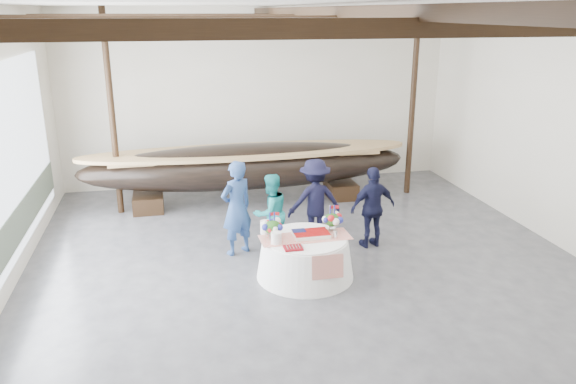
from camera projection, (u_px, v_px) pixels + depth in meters
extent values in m
cube|color=#3D3D42|center=(316.00, 279.00, 9.63)|extent=(10.00, 12.00, 0.01)
cube|color=silver|center=(258.00, 98.00, 14.52)|extent=(10.00, 0.02, 4.50)
cube|color=white|center=(321.00, 3.00, 8.24)|extent=(10.00, 12.00, 0.01)
cube|color=black|center=(423.00, 28.00, 5.07)|extent=(9.80, 0.12, 0.18)
cube|color=black|center=(341.00, 22.00, 7.39)|extent=(9.80, 0.12, 0.18)
cube|color=black|center=(298.00, 20.00, 9.72)|extent=(9.80, 0.12, 0.18)
cube|color=black|center=(271.00, 18.00, 12.04)|extent=(9.80, 0.12, 0.18)
cube|color=black|center=(321.00, 12.00, 8.28)|extent=(0.15, 11.76, 0.15)
cylinder|color=black|center=(112.00, 115.00, 12.16)|extent=(0.14, 0.14, 4.50)
cylinder|color=black|center=(413.00, 104.00, 13.57)|extent=(0.14, 0.14, 4.50)
cube|color=silver|center=(3.00, 168.00, 8.95)|extent=(0.02, 7.00, 3.20)
cube|color=#596654|center=(14.00, 232.00, 9.29)|extent=(0.02, 7.00, 0.60)
cube|color=black|center=(148.00, 202.00, 12.92)|extent=(0.68, 0.87, 0.39)
cube|color=black|center=(341.00, 189.00, 13.85)|extent=(0.68, 0.87, 0.39)
ellipsoid|color=black|center=(247.00, 166.00, 13.16)|extent=(7.72, 1.54, 1.06)
cube|color=#9E7A4C|center=(247.00, 154.00, 13.07)|extent=(6.17, 1.01, 0.06)
cone|color=white|center=(305.00, 258.00, 9.66)|extent=(1.68, 1.68, 0.69)
cylinder|color=white|center=(305.00, 239.00, 9.55)|extent=(1.42, 1.42, 0.04)
cube|color=red|center=(305.00, 237.00, 9.54)|extent=(1.56, 0.59, 0.01)
cube|color=white|center=(311.00, 234.00, 9.57)|extent=(0.60, 0.40, 0.07)
cylinder|color=white|center=(276.00, 238.00, 9.26)|extent=(0.18, 0.18, 0.20)
cylinder|color=white|center=(265.00, 227.00, 9.67)|extent=(0.18, 0.18, 0.23)
cube|color=#67090E|center=(293.00, 248.00, 9.08)|extent=(0.30, 0.24, 0.03)
cone|color=silver|center=(335.00, 234.00, 9.51)|extent=(0.09, 0.09, 0.12)
imported|color=navy|center=(237.00, 208.00, 10.42)|extent=(0.79, 0.69, 1.81)
imported|color=teal|center=(271.00, 213.00, 10.59)|extent=(0.91, 0.83, 1.52)
imported|color=black|center=(315.00, 201.00, 11.02)|extent=(1.13, 0.70, 1.68)
imported|color=black|center=(373.00, 207.00, 10.76)|extent=(0.99, 0.55, 1.60)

